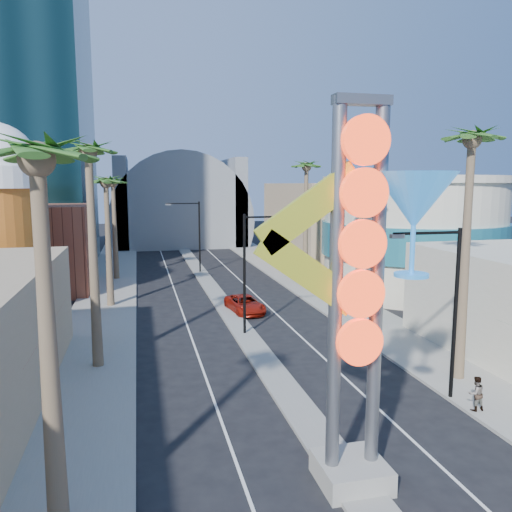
{
  "coord_description": "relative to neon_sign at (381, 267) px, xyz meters",
  "views": [
    {
      "loc": [
        -6.65,
        -11.26,
        9.91
      ],
      "look_at": [
        0.48,
        18.76,
        5.45
      ],
      "focal_mm": 35.0,
      "sensor_mm": 36.0,
      "label": 1
    }
  ],
  "objects": [
    {
      "name": "palm_1",
      "position": [
        -9.82,
        13.04,
        3.52
      ],
      "size": [
        2.4,
        2.4,
        12.7
      ],
      "color": "brown",
      "rests_on": "ground"
    },
    {
      "name": "brick_filler_west",
      "position": [
        -16.82,
        35.04,
        -3.31
      ],
      "size": [
        10.0,
        10.0,
        8.0
      ],
      "primitive_type": "cube",
      "color": "brown",
      "rests_on": "ground"
    },
    {
      "name": "sidewalk_west",
      "position": [
        -10.32,
        32.04,
        -7.23
      ],
      "size": [
        5.0,
        100.0,
        0.15
      ],
      "primitive_type": "cube",
      "color": "gray",
      "rests_on": "ground"
    },
    {
      "name": "palm_2",
      "position": [
        -9.82,
        27.04,
        2.17
      ],
      "size": [
        2.4,
        2.4,
        11.2
      ],
      "color": "brown",
      "rests_on": "ground"
    },
    {
      "name": "sidewalk_east",
      "position": [
        8.68,
        32.04,
        -7.23
      ],
      "size": [
        5.0,
        100.0,
        0.15
      ],
      "primitive_type": "cube",
      "color": "gray",
      "rests_on": "ground"
    },
    {
      "name": "pedestrian_b",
      "position": [
        6.57,
        3.54,
        -6.39
      ],
      "size": [
        0.75,
        0.59,
        1.53
      ],
      "primitive_type": "imported",
      "rotation": [
        0.0,
        0.0,
        3.16
      ],
      "color": "gray",
      "rests_on": "sidewalk_east"
    },
    {
      "name": "red_pickup",
      "position": [
        0.44,
        22.75,
        -6.65
      ],
      "size": [
        2.78,
        5.0,
        1.32
      ],
      "primitive_type": "imported",
      "rotation": [
        0.0,
        0.0,
        0.13
      ],
      "color": "#9A180B",
      "rests_on": "ground"
    },
    {
      "name": "streetlight_1",
      "position": [
        -1.36,
        41.04,
        -2.43
      ],
      "size": [
        3.79,
        0.25,
        8.0
      ],
      "color": "black",
      "rests_on": "ground"
    },
    {
      "name": "palm_7",
      "position": [
        8.18,
        31.04,
        3.52
      ],
      "size": [
        2.4,
        2.4,
        12.7
      ],
      "color": "brown",
      "rests_on": "ground"
    },
    {
      "name": "streetlight_0",
      "position": [
        -0.27,
        17.04,
        -2.43
      ],
      "size": [
        3.79,
        0.25,
        8.0
      ],
      "color": "black",
      "rests_on": "ground"
    },
    {
      "name": "canopy",
      "position": [
        -0.82,
        69.04,
        -3.0
      ],
      "size": [
        22.0,
        16.0,
        22.0
      ],
      "color": "slate",
      "rests_on": "ground"
    },
    {
      "name": "median",
      "position": [
        -0.82,
        35.04,
        -7.23
      ],
      "size": [
        1.6,
        84.0,
        0.15
      ],
      "primitive_type": "cube",
      "color": "gray",
      "rests_on": "ground"
    },
    {
      "name": "palm_0",
      "position": [
        -9.82,
        -0.96,
        2.62
      ],
      "size": [
        2.4,
        2.4,
        11.7
      ],
      "color": "brown",
      "rests_on": "ground"
    },
    {
      "name": "palm_3",
      "position": [
        -9.82,
        39.04,
        2.17
      ],
      "size": [
        2.4,
        2.4,
        11.2
      ],
      "color": "brown",
      "rests_on": "ground"
    },
    {
      "name": "palm_6",
      "position": [
        8.18,
        19.04,
        2.62
      ],
      "size": [
        2.4,
        2.4,
        11.7
      ],
      "color": "brown",
      "rests_on": "ground"
    },
    {
      "name": "neon_sign",
      "position": [
        0.0,
        0.0,
        0.0
      ],
      "size": [
        6.53,
        2.6,
        12.55
      ],
      "color": "gray",
      "rests_on": "ground"
    },
    {
      "name": "filler_east",
      "position": [
        15.18,
        45.04,
        -2.31
      ],
      "size": [
        10.0,
        20.0,
        10.0
      ],
      "primitive_type": "cube",
      "color": "tan",
      "rests_on": "ground"
    },
    {
      "name": "palm_5",
      "position": [
        8.18,
        7.04,
        3.96
      ],
      "size": [
        2.4,
        2.4,
        13.2
      ],
      "color": "brown",
      "rests_on": "ground"
    },
    {
      "name": "streetlight_2",
      "position": [
        5.91,
        5.04,
        -2.47
      ],
      "size": [
        3.45,
        0.25,
        8.0
      ],
      "color": "black",
      "rests_on": "ground"
    },
    {
      "name": "turquoise_building",
      "position": [
        17.18,
        27.04,
        -2.06
      ],
      "size": [
        16.6,
        16.6,
        10.6
      ],
      "color": "beige",
      "rests_on": "ground"
    }
  ]
}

